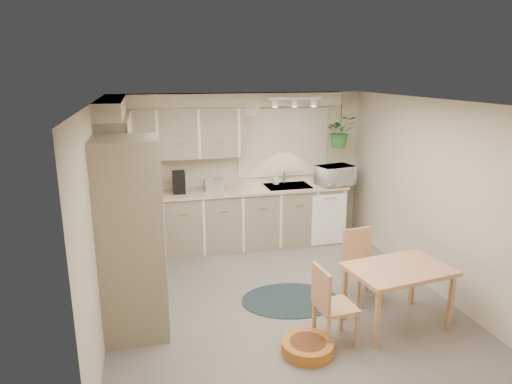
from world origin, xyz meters
TOP-DOWN VIEW (x-y plane):
  - floor at (0.00, 0.00)m, footprint 4.20×4.20m
  - ceiling at (0.00, 0.00)m, footprint 4.20×4.20m
  - wall_back at (0.00, 2.10)m, footprint 4.00×0.04m
  - wall_front at (0.00, -2.10)m, footprint 4.00×0.04m
  - wall_left at (-2.00, 0.00)m, footprint 0.04×4.20m
  - wall_right at (2.00, 0.00)m, footprint 0.04×4.20m
  - base_cab_left at (-1.70, 0.88)m, footprint 0.60×1.85m
  - base_cab_back at (-0.20, 1.80)m, footprint 3.60×0.60m
  - counter_left at (-1.69, 0.88)m, footprint 0.64×1.89m
  - counter_back at (-0.20, 1.79)m, footprint 3.64×0.64m
  - oven_stack at (-1.68, -0.38)m, footprint 0.65×0.65m
  - wall_oven_face at (-1.35, -0.38)m, footprint 0.02×0.56m
  - upper_cab_left at (-1.82, 1.00)m, footprint 0.35×2.00m
  - upper_cab_back at (-1.00, 1.93)m, footprint 2.00×0.35m
  - soffit_left at (-1.85, 1.00)m, footprint 0.30×2.00m
  - soffit_back at (-0.20, 1.95)m, footprint 3.60×0.30m
  - cooktop at (-1.68, 0.30)m, footprint 0.52×0.58m
  - range_hood at (-1.70, 0.30)m, footprint 0.40×0.60m
  - window_blinds at (0.70, 2.07)m, footprint 1.40×0.02m
  - window_frame at (0.70, 2.08)m, footprint 1.50×0.02m
  - sink at (0.70, 1.80)m, footprint 0.70×0.48m
  - dishwasher_front at (1.30, 1.49)m, footprint 0.58×0.02m
  - track_light_bar at (0.70, 1.55)m, footprint 0.80×0.04m
  - wall_clock at (0.15, 2.07)m, footprint 0.30×0.03m
  - dining_table at (1.10, -0.91)m, footprint 1.17×0.86m
  - chair_left at (0.31, -1.06)m, footprint 0.42×0.42m
  - chair_back at (1.01, -0.30)m, footprint 0.44×0.44m
  - braided_rug at (0.14, -0.13)m, footprint 1.32×1.06m
  - pet_bed at (-0.03, -1.19)m, footprint 0.62×0.62m
  - microwave at (1.46, 1.70)m, footprint 0.63×0.44m
  - soap_bottle at (0.54, 1.95)m, footprint 0.12×0.19m
  - hanging_plant at (1.52, 1.70)m, footprint 0.50×0.54m
  - coffee_maker at (-1.02, 1.80)m, footprint 0.19×0.23m
  - toaster at (-0.49, 1.82)m, footprint 0.30×0.18m
  - knife_block at (-0.53, 1.85)m, footprint 0.11×0.11m

SIDE VIEW (x-z plane):
  - floor at x=0.00m, z-range 0.00..0.00m
  - braided_rug at x=0.14m, z-range 0.00..0.01m
  - pet_bed at x=-0.03m, z-range 0.00..0.12m
  - dining_table at x=1.10m, z-range 0.00..0.68m
  - chair_left at x=0.31m, z-range 0.00..0.84m
  - dishwasher_front at x=1.30m, z-range 0.01..0.84m
  - chair_back at x=1.01m, z-range 0.00..0.86m
  - base_cab_left at x=-1.70m, z-range 0.00..0.90m
  - base_cab_back at x=-0.20m, z-range 0.00..0.90m
  - sink at x=0.70m, z-range 0.85..0.95m
  - counter_left at x=-1.69m, z-range 0.90..0.94m
  - counter_back at x=-0.20m, z-range 0.90..0.94m
  - cooktop at x=-1.68m, z-range 0.93..0.95m
  - soap_bottle at x=0.54m, z-range 0.94..1.02m
  - toaster at x=-0.49m, z-range 0.94..1.12m
  - knife_block at x=-0.53m, z-range 0.94..1.14m
  - oven_stack at x=-1.68m, z-range 0.00..2.10m
  - wall_oven_face at x=-1.35m, z-range 0.76..1.34m
  - coffee_maker at x=-1.02m, z-range 0.94..1.27m
  - microwave at x=1.46m, z-range 0.94..1.32m
  - wall_back at x=0.00m, z-range 0.00..2.40m
  - wall_front at x=0.00m, z-range 0.00..2.40m
  - wall_left at x=-2.00m, z-range 0.00..2.40m
  - wall_right at x=2.00m, z-range 0.00..2.40m
  - range_hood at x=-1.70m, z-range 1.33..1.47m
  - window_blinds at x=0.70m, z-range 1.10..2.10m
  - window_frame at x=0.70m, z-range 1.05..2.15m
  - hanging_plant at x=1.52m, z-range 1.55..1.94m
  - upper_cab_left at x=-1.82m, z-range 1.45..2.20m
  - upper_cab_back at x=-1.00m, z-range 1.45..2.20m
  - wall_clock at x=0.15m, z-range 2.03..2.33m
  - soffit_left at x=-1.85m, z-range 2.20..2.40m
  - soffit_back at x=-0.20m, z-range 2.20..2.40m
  - track_light_bar at x=0.70m, z-range 2.31..2.35m
  - ceiling at x=0.00m, z-range 2.40..2.40m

